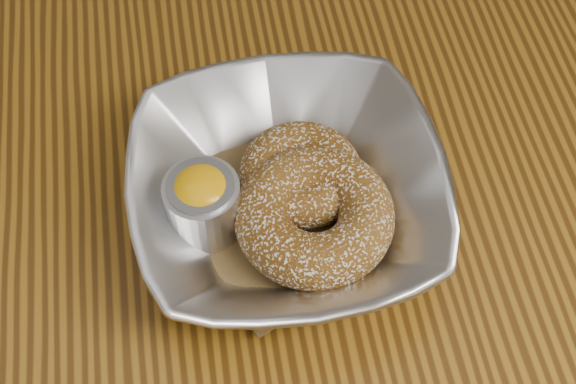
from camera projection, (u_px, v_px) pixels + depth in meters
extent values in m
cube|color=brown|center=(141.00, 315.00, 0.56)|extent=(1.20, 0.80, 0.04)
cube|color=#452D10|center=(557.00, 147.00, 1.11)|extent=(0.06, 0.06, 0.71)
imported|color=silver|center=(288.00, 194.00, 0.56)|extent=(0.22, 0.22, 0.05)
cube|color=brown|center=(288.00, 208.00, 0.58)|extent=(0.19, 0.19, 0.00)
torus|color=brown|center=(301.00, 174.00, 0.58)|extent=(0.11, 0.11, 0.03)
torus|color=brown|center=(314.00, 216.00, 0.55)|extent=(0.15, 0.15, 0.04)
cylinder|color=silver|center=(203.00, 206.00, 0.55)|extent=(0.05, 0.05, 0.05)
cylinder|color=gray|center=(203.00, 203.00, 0.55)|extent=(0.05, 0.05, 0.04)
ellipsoid|color=#FFB107|center=(201.00, 191.00, 0.54)|extent=(0.04, 0.04, 0.03)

